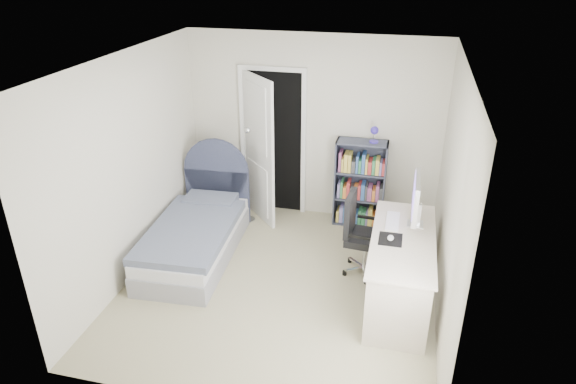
% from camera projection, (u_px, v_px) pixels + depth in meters
% --- Properties ---
extents(room_shell, '(3.50, 3.70, 2.60)m').
position_uv_depth(room_shell, '(280.00, 183.00, 5.29)').
color(room_shell, gray).
rests_on(room_shell, ground).
extents(door, '(0.92, 0.62, 2.06)m').
position_uv_depth(door, '(264.00, 145.00, 6.90)').
color(door, black).
rests_on(door, ground).
extents(bed, '(1.01, 1.98, 1.19)m').
position_uv_depth(bed, '(197.00, 233.00, 6.30)').
color(bed, gray).
rests_on(bed, ground).
extents(nightstand, '(0.39, 0.39, 0.58)m').
position_uv_depth(nightstand, '(211.00, 183.00, 7.38)').
color(nightstand, tan).
rests_on(nightstand, ground).
extents(floor_lamp, '(0.20, 0.20, 1.37)m').
position_uv_depth(floor_lamp, '(248.00, 184.00, 6.91)').
color(floor_lamp, silver).
rests_on(floor_lamp, ground).
extents(bookcase, '(0.67, 0.29, 1.41)m').
position_uv_depth(bookcase, '(360.00, 186.00, 6.86)').
color(bookcase, '#3D4254').
rests_on(bookcase, ground).
extents(desk, '(0.64, 1.61, 1.32)m').
position_uv_depth(desk, '(401.00, 267.00, 5.37)').
color(desk, beige).
rests_on(desk, ground).
extents(office_chair, '(0.51, 0.53, 0.98)m').
position_uv_depth(office_chair, '(359.00, 230.00, 5.83)').
color(office_chair, silver).
rests_on(office_chair, ground).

